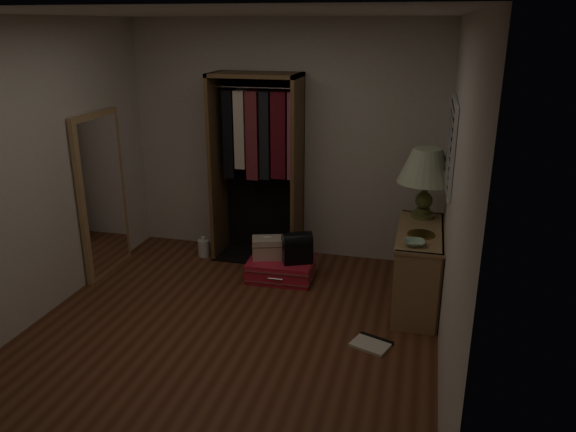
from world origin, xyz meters
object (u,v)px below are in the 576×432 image
(pink_suitcase, at_px, (281,269))
(train_case, at_px, (268,248))
(floor_mirror, at_px, (102,194))
(black_bag, at_px, (297,247))
(table_lamp, at_px, (427,167))
(open_wardrobe, at_px, (259,152))
(white_jug, at_px, (204,248))
(console_bookshelf, at_px, (418,265))

(pink_suitcase, relative_size, train_case, 1.87)
(floor_mirror, relative_size, pink_suitcase, 2.43)
(pink_suitcase, distance_m, black_bag, 0.32)
(black_bag, distance_m, table_lamp, 1.51)
(open_wardrobe, distance_m, table_lamp, 1.81)
(train_case, relative_size, white_jug, 1.58)
(pink_suitcase, distance_m, table_lamp, 1.81)
(black_bag, bearing_deg, pink_suitcase, 155.20)
(table_lamp, distance_m, white_jug, 2.67)
(black_bag, height_order, table_lamp, table_lamp)
(table_lamp, bearing_deg, train_case, -175.62)
(table_lamp, bearing_deg, open_wardrobe, 167.84)
(floor_mirror, xyz_separation_m, train_case, (1.70, 0.27, -0.53))
(console_bookshelf, relative_size, table_lamp, 1.65)
(open_wardrobe, xyz_separation_m, black_bag, (0.55, -0.53, -0.84))
(black_bag, height_order, white_jug, black_bag)
(console_bookshelf, xyz_separation_m, white_jug, (-2.40, 0.56, -0.29))
(console_bookshelf, distance_m, train_case, 1.56)
(train_case, relative_size, table_lamp, 0.55)
(console_bookshelf, bearing_deg, pink_suitcase, 171.79)
(train_case, distance_m, white_jug, 0.94)
(white_jug, bearing_deg, open_wardrobe, 15.18)
(train_case, xyz_separation_m, table_lamp, (1.54, 0.12, 0.93))
(floor_mirror, relative_size, table_lamp, 2.51)
(open_wardrobe, bearing_deg, black_bag, -43.92)
(open_wardrobe, bearing_deg, white_jug, -164.82)
(open_wardrobe, relative_size, table_lamp, 3.03)
(console_bookshelf, xyz_separation_m, train_case, (-1.54, 0.23, -0.07))
(floor_mirror, bearing_deg, open_wardrobe, 27.63)
(console_bookshelf, bearing_deg, black_bag, 170.61)
(pink_suitcase, bearing_deg, train_case, 165.45)
(open_wardrobe, bearing_deg, floor_mirror, -152.37)
(floor_mirror, xyz_separation_m, white_jug, (0.84, 0.60, -0.75))
(pink_suitcase, xyz_separation_m, black_bag, (0.17, 0.00, 0.27))
(console_bookshelf, xyz_separation_m, black_bag, (-1.21, 0.20, -0.02))
(train_case, bearing_deg, floor_mirror, 171.57)
(floor_mirror, height_order, white_jug, floor_mirror)
(floor_mirror, height_order, black_bag, floor_mirror)
(black_bag, bearing_deg, open_wardrobe, 111.12)
(console_bookshelf, distance_m, table_lamp, 0.92)
(console_bookshelf, bearing_deg, floor_mirror, -179.33)
(floor_mirror, distance_m, train_case, 1.80)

